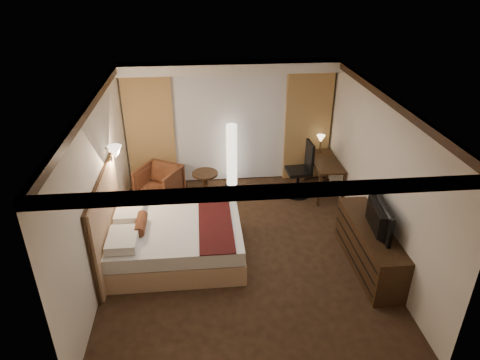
{
  "coord_description": "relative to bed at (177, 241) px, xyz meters",
  "views": [
    {
      "loc": [
        -0.63,
        -6.07,
        4.53
      ],
      "look_at": [
        0.0,
        0.4,
        1.15
      ],
      "focal_mm": 32.0,
      "sensor_mm": 36.0,
      "label": 1
    }
  ],
  "objects": [
    {
      "name": "floor",
      "position": [
        1.11,
        0.12,
        -0.32
      ],
      "size": [
        4.5,
        5.5,
        0.01
      ],
      "primitive_type": "cube",
      "color": "black",
      "rests_on": "ground"
    },
    {
      "name": "ceiling",
      "position": [
        1.11,
        0.12,
        2.38
      ],
      "size": [
        4.5,
        5.5,
        0.01
      ],
      "primitive_type": "cube",
      "color": "white",
      "rests_on": "back_wall"
    },
    {
      "name": "back_wall",
      "position": [
        1.11,
        2.87,
        1.03
      ],
      "size": [
        4.5,
        0.02,
        2.7
      ],
      "primitive_type": "cube",
      "color": "beige",
      "rests_on": "floor"
    },
    {
      "name": "left_wall",
      "position": [
        -1.14,
        0.12,
        1.03
      ],
      "size": [
        0.02,
        5.5,
        2.7
      ],
      "primitive_type": "cube",
      "color": "beige",
      "rests_on": "floor"
    },
    {
      "name": "right_wall",
      "position": [
        3.36,
        0.12,
        1.03
      ],
      "size": [
        0.02,
        5.5,
        2.7
      ],
      "primitive_type": "cube",
      "color": "beige",
      "rests_on": "floor"
    },
    {
      "name": "crown_molding",
      "position": [
        1.11,
        0.12,
        2.32
      ],
      "size": [
        4.5,
        5.5,
        0.12
      ],
      "primitive_type": null,
      "color": "black",
      "rests_on": "ceiling"
    },
    {
      "name": "soffit",
      "position": [
        1.11,
        2.62,
        2.28
      ],
      "size": [
        4.5,
        0.5,
        0.2
      ],
      "primitive_type": "cube",
      "color": "white",
      "rests_on": "ceiling"
    },
    {
      "name": "curtain_sheer",
      "position": [
        1.11,
        2.79,
        0.93
      ],
      "size": [
        2.48,
        0.04,
        2.45
      ],
      "primitive_type": "cube",
      "color": "silver",
      "rests_on": "back_wall"
    },
    {
      "name": "curtain_left_drape",
      "position": [
        -0.59,
        2.73,
        0.93
      ],
      "size": [
        1.0,
        0.14,
        2.45
      ],
      "primitive_type": "cube",
      "color": "#A37C4A",
      "rests_on": "back_wall"
    },
    {
      "name": "curtain_right_drape",
      "position": [
        2.81,
        2.73,
        0.93
      ],
      "size": [
        1.0,
        0.14,
        2.45
      ],
      "primitive_type": "cube",
      "color": "#A37C4A",
      "rests_on": "back_wall"
    },
    {
      "name": "wall_sconce",
      "position": [
        -0.98,
        0.84,
        1.3
      ],
      "size": [
        0.24,
        0.24,
        0.24
      ],
      "primitive_type": null,
      "color": "white",
      "rests_on": "left_wall"
    },
    {
      "name": "bed",
      "position": [
        0.0,
        0.0,
        0.0
      ],
      "size": [
        2.16,
        1.69,
        0.63
      ],
      "primitive_type": null,
      "color": "white",
      "rests_on": "floor"
    },
    {
      "name": "headboard",
      "position": [
        -1.09,
        0.0,
        0.43
      ],
      "size": [
        0.12,
        1.99,
        1.5
      ],
      "primitive_type": null,
      "color": "tan",
      "rests_on": "floor"
    },
    {
      "name": "armchair",
      "position": [
        -0.43,
        2.02,
        0.09
      ],
      "size": [
        1.05,
        1.03,
        0.81
      ],
      "primitive_type": "imported",
      "rotation": [
        0.0,
        0.0,
        -0.5
      ],
      "color": "#4C2816",
      "rests_on": "floor"
    },
    {
      "name": "side_table",
      "position": [
        0.52,
        1.98,
        -0.02
      ],
      "size": [
        0.54,
        0.54,
        0.6
      ],
      "primitive_type": null,
      "color": "black",
      "rests_on": "floor"
    },
    {
      "name": "floor_lamp",
      "position": [
        1.12,
        2.47,
        0.41
      ],
      "size": [
        0.31,
        0.31,
        1.45
      ],
      "primitive_type": null,
      "color": "white",
      "rests_on": "floor"
    },
    {
      "name": "desk",
      "position": [
        3.06,
        2.01,
        0.06
      ],
      "size": [
        0.55,
        1.23,
        0.75
      ],
      "primitive_type": null,
      "color": "black",
      "rests_on": "floor"
    },
    {
      "name": "desk_lamp",
      "position": [
        3.06,
        2.47,
        0.6
      ],
      "size": [
        0.18,
        0.18,
        0.34
      ],
      "primitive_type": null,
      "color": "#FFD899",
      "rests_on": "desk"
    },
    {
      "name": "office_chair",
      "position": [
        2.48,
        1.96,
        0.28
      ],
      "size": [
        0.61,
        0.61,
        1.2
      ],
      "primitive_type": null,
      "rotation": [
        0.0,
        0.0,
        0.06
      ],
      "color": "black",
      "rests_on": "floor"
    },
    {
      "name": "dresser",
      "position": [
        3.11,
        -0.53,
        0.06
      ],
      "size": [
        0.5,
        1.93,
        0.75
      ],
      "primitive_type": null,
      "color": "black",
      "rests_on": "floor"
    },
    {
      "name": "television",
      "position": [
        3.08,
        -0.53,
        0.76
      ],
      "size": [
        0.75,
        1.17,
        0.15
      ],
      "primitive_type": "imported",
      "rotation": [
        0.0,
        0.0,
        1.47
      ],
      "color": "black",
      "rests_on": "dresser"
    }
  ]
}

